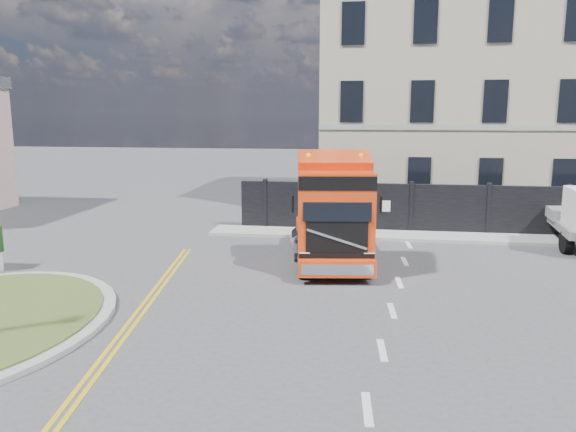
# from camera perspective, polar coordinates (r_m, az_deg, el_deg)

# --- Properties ---
(ground) EXTENTS (120.00, 120.00, 0.00)m
(ground) POSITION_cam_1_polar(r_m,az_deg,el_deg) (14.88, -1.09, -8.52)
(ground) COLOR #424244
(ground) RESTS_ON ground
(hoarding_fence) EXTENTS (18.80, 0.25, 2.00)m
(hoarding_fence) POSITION_cam_1_polar(r_m,az_deg,el_deg) (23.58, 18.57, 0.57)
(hoarding_fence) COLOR black
(hoarding_fence) RESTS_ON ground
(georgian_building) EXTENTS (12.30, 10.30, 12.80)m
(georgian_building) POSITION_cam_1_polar(r_m,az_deg,el_deg) (30.61, 15.59, 11.87)
(georgian_building) COLOR #B0A98C
(georgian_building) RESTS_ON ground
(pavement_far) EXTENTS (20.00, 1.60, 0.12)m
(pavement_far) POSITION_cam_1_polar(r_m,az_deg,el_deg) (22.79, 17.46, -2.11)
(pavement_far) COLOR #9A9994
(pavement_far) RESTS_ON ground
(truck) EXTENTS (2.95, 6.15, 3.54)m
(truck) POSITION_cam_1_polar(r_m,az_deg,el_deg) (17.70, 4.61, -0.14)
(truck) COLOR black
(truck) RESTS_ON ground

